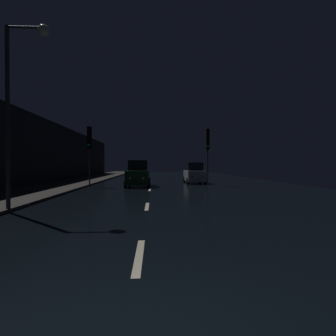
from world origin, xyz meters
TOP-DOWN VIEW (x-y plane):
  - ground at (0.00, 24.50)m, footprint 27.35×84.00m
  - sidewalk_left at (-7.48, 24.50)m, footprint 4.40×84.00m
  - building_facade_left at (-10.08, 21.00)m, footprint 0.80×63.00m
  - lane_centerline at (0.00, 9.96)m, footprint 0.16×16.62m
  - traffic_light_far_left at (-5.18, 20.71)m, footprint 0.36×0.48m
  - traffic_light_far_right at (5.18, 21.63)m, footprint 0.31×0.46m
  - streetlamp_overhead at (-4.92, 8.29)m, footprint 1.70×0.44m
  - car_approaching_headlights at (-1.05, 20.70)m, footprint 2.05×4.44m
  - car_parked_right_far at (4.38, 24.38)m, footprint 1.90×4.11m

SIDE VIEW (x-z plane):
  - ground at x=0.00m, z-range -0.02..0.00m
  - lane_centerline at x=0.00m, z-range 0.00..0.01m
  - sidewalk_left at x=-7.48m, z-range 0.00..0.15m
  - car_parked_right_far at x=4.38m, z-range -0.09..1.98m
  - car_approaching_headlights at x=-1.05m, z-range -0.10..2.14m
  - building_facade_left at x=-10.08m, z-range 0.00..6.12m
  - traffic_light_far_left at x=-5.18m, z-range 1.17..6.28m
  - traffic_light_far_right at x=5.18m, z-range 1.18..6.28m
  - streetlamp_overhead at x=-4.92m, z-range 1.18..8.51m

